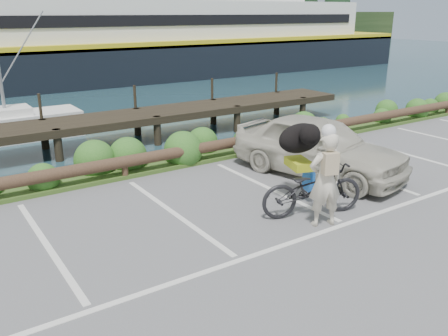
% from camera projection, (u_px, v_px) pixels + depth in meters
% --- Properties ---
extents(ground, '(72.00, 72.00, 0.00)m').
position_uv_depth(ground, '(227.00, 251.00, 8.40)').
color(ground, '#58585A').
extents(vegetation_strip, '(34.00, 1.60, 0.10)m').
position_uv_depth(vegetation_strip, '(115.00, 170.00, 12.57)').
color(vegetation_strip, '#3D5B21').
rests_on(vegetation_strip, ground).
extents(log_rail, '(32.00, 0.30, 0.60)m').
position_uv_depth(log_rail, '(126.00, 179.00, 12.03)').
color(log_rail, '#443021').
rests_on(log_rail, ground).
extents(bicycle, '(2.32, 1.40, 1.15)m').
position_uv_depth(bicycle, '(312.00, 189.00, 9.73)').
color(bicycle, black).
rests_on(bicycle, ground).
extents(cyclist, '(0.80, 0.64, 1.89)m').
position_uv_depth(cyclist, '(325.00, 180.00, 9.15)').
color(cyclist, beige).
rests_on(cyclist, ground).
extents(dog, '(0.85, 1.21, 0.64)m').
position_uv_depth(dog, '(300.00, 138.00, 10.09)').
color(dog, black).
rests_on(dog, bicycle).
extents(parked_car, '(2.92, 4.86, 1.55)m').
position_uv_depth(parked_car, '(319.00, 146.00, 12.06)').
color(parked_car, '#BBB6A4').
rests_on(parked_car, ground).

